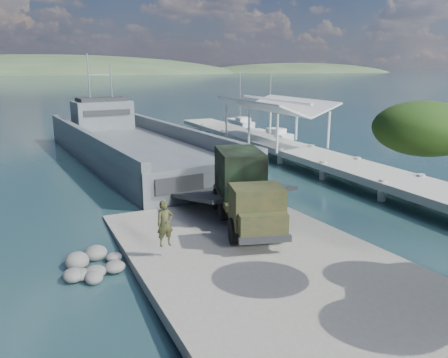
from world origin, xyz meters
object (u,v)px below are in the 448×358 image
(sailboat_far, at_px, (240,123))
(military_truck, at_px, (245,189))
(sailboat_near, at_px, (270,135))
(soldier, at_px, (165,232))
(pier, at_px, (280,139))
(landing_craft, at_px, (134,150))

(sailboat_far, bearing_deg, military_truck, -113.10)
(sailboat_far, bearing_deg, sailboat_near, -96.23)
(soldier, bearing_deg, sailboat_near, 49.63)
(sailboat_near, bearing_deg, soldier, -138.64)
(pier, distance_m, landing_craft, 13.42)
(landing_craft, bearing_deg, pier, -23.90)
(pier, relative_size, sailboat_near, 5.74)
(soldier, height_order, sailboat_near, sailboat_near)
(sailboat_near, relative_size, sailboat_far, 1.00)
(landing_craft, relative_size, soldier, 18.05)
(sailboat_near, bearing_deg, sailboat_far, 69.55)
(soldier, bearing_deg, sailboat_far, 56.72)
(landing_craft, relative_size, sailboat_far, 4.59)
(sailboat_far, bearing_deg, pier, -103.84)
(military_truck, height_order, soldier, military_truck)
(pier, bearing_deg, sailboat_near, 64.38)
(pier, distance_m, soldier, 24.44)
(landing_craft, height_order, sailboat_far, landing_craft)
(pier, distance_m, military_truck, 19.72)
(pier, xyz_separation_m, sailboat_near, (4.50, 9.39, -1.19))
(military_truck, relative_size, sailboat_near, 1.01)
(pier, xyz_separation_m, soldier, (-16.55, -17.99, -0.13))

